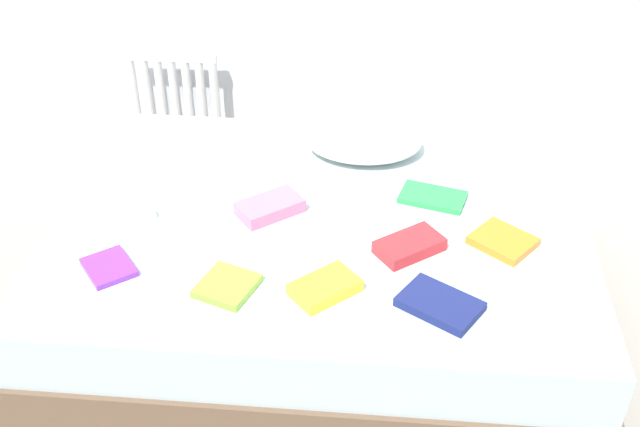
# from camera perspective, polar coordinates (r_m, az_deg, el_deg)

# --- Properties ---
(ground_plane) EXTENTS (8.00, 8.00, 0.00)m
(ground_plane) POSITION_cam_1_polar(r_m,az_deg,el_deg) (3.24, -0.08, -7.47)
(ground_plane) COLOR #9E998E
(bed) EXTENTS (2.00, 1.50, 0.50)m
(bed) POSITION_cam_1_polar(r_m,az_deg,el_deg) (3.08, -0.08, -4.08)
(bed) COLOR brown
(bed) RESTS_ON ground
(radiator) EXTENTS (0.46, 0.04, 0.47)m
(radiator) POSITION_cam_1_polar(r_m,az_deg,el_deg) (4.16, -10.42, 8.32)
(radiator) COLOR white
(radiator) RESTS_ON ground
(pillow) EXTENTS (0.48, 0.36, 0.12)m
(pillow) POSITION_cam_1_polar(r_m,az_deg,el_deg) (3.30, 3.15, 5.33)
(pillow) COLOR white
(pillow) RESTS_ON bed
(textbook_green) EXTENTS (0.27, 0.20, 0.02)m
(textbook_green) POSITION_cam_1_polar(r_m,az_deg,el_deg) (3.05, 8.11, 1.18)
(textbook_green) COLOR green
(textbook_green) RESTS_ON bed
(textbook_lime) EXTENTS (0.22, 0.23, 0.03)m
(textbook_lime) POSITION_cam_1_polar(r_m,az_deg,el_deg) (2.61, -6.70, -5.20)
(textbook_lime) COLOR #8CC638
(textbook_lime) RESTS_ON bed
(textbook_red) EXTENTS (0.26, 0.24, 0.05)m
(textbook_red) POSITION_cam_1_polar(r_m,az_deg,el_deg) (2.76, 6.46, -2.32)
(textbook_red) COLOR red
(textbook_red) RESTS_ON bed
(textbook_yellow) EXTENTS (0.25, 0.25, 0.04)m
(textbook_yellow) POSITION_cam_1_polar(r_m,az_deg,el_deg) (2.58, 0.36, -5.34)
(textbook_yellow) COLOR yellow
(textbook_yellow) RESTS_ON bed
(textbook_white) EXTENTS (0.28, 0.27, 0.03)m
(textbook_white) POSITION_cam_1_polar(r_m,az_deg,el_deg) (3.00, -14.39, -0.18)
(textbook_white) COLOR white
(textbook_white) RESTS_ON bed
(textbook_navy) EXTENTS (0.30, 0.27, 0.03)m
(textbook_navy) POSITION_cam_1_polar(r_m,az_deg,el_deg) (2.55, 8.62, -6.47)
(textbook_navy) COLOR navy
(textbook_navy) RESTS_ON bed
(textbook_orange) EXTENTS (0.26, 0.26, 0.03)m
(textbook_orange) POSITION_cam_1_polar(r_m,az_deg,el_deg) (2.86, 13.03, -1.95)
(textbook_orange) COLOR orange
(textbook_orange) RESTS_ON bed
(textbook_pink) EXTENTS (0.27, 0.25, 0.05)m
(textbook_pink) POSITION_cam_1_polar(r_m,az_deg,el_deg) (2.94, -3.63, 0.46)
(textbook_pink) COLOR pink
(textbook_pink) RESTS_ON bed
(textbook_purple) EXTENTS (0.22, 0.23, 0.02)m
(textbook_purple) POSITION_cam_1_polar(r_m,az_deg,el_deg) (2.77, -14.96, -3.76)
(textbook_purple) COLOR purple
(textbook_purple) RESTS_ON bed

